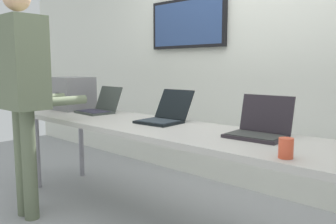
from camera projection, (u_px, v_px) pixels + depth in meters
back_wall at (254, 54)px, 3.21m from camera, size 8.00×0.11×2.59m
workbench at (175, 134)px, 2.45m from camera, size 3.37×0.70×0.76m
equipment_box at (73, 93)px, 3.47m from camera, size 0.35×0.35×0.33m
laptop_station_0 at (100, 107)px, 3.24m from camera, size 0.35×0.35×0.24m
laptop_station_1 at (165, 115)px, 2.69m from camera, size 0.33×0.41×0.25m
laptop_station_2 at (260, 128)px, 2.13m from camera, size 0.35×0.31×0.25m
person at (22, 79)px, 2.63m from camera, size 0.44×0.58×1.79m
coffee_mug at (286, 148)px, 1.64m from camera, size 0.07×0.07×0.10m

